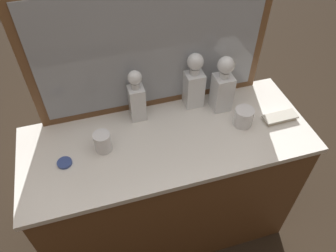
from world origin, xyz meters
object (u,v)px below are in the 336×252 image
(crystal_decanter_front, at_px, (194,85))
(silver_brush_far_right, at_px, (280,118))
(crystal_decanter_rear, at_px, (137,100))
(crystal_tumbler_left, at_px, (103,143))
(crystal_tumbler_far_left, at_px, (243,118))
(porcelain_dish, at_px, (65,163))
(crystal_decanter_right, at_px, (222,89))

(crystal_decanter_front, bearing_deg, silver_brush_far_right, -32.69)
(crystal_decanter_rear, relative_size, crystal_tumbler_left, 2.88)
(crystal_decanter_rear, bearing_deg, crystal_tumbler_far_left, -21.81)
(crystal_tumbler_left, height_order, porcelain_dish, crystal_tumbler_left)
(crystal_decanter_right, distance_m, silver_brush_far_right, 0.31)
(crystal_decanter_rear, bearing_deg, crystal_decanter_front, 4.12)
(crystal_decanter_rear, xyz_separation_m, silver_brush_far_right, (0.65, -0.21, -0.10))
(crystal_decanter_right, height_order, crystal_decanter_front, crystal_decanter_right)
(crystal_decanter_front, distance_m, crystal_tumbler_far_left, 0.28)
(crystal_decanter_right, distance_m, crystal_decanter_front, 0.14)
(crystal_decanter_rear, distance_m, silver_brush_far_right, 0.69)
(crystal_tumbler_left, relative_size, porcelain_dish, 1.49)
(crystal_decanter_right, bearing_deg, crystal_tumbler_left, -169.63)
(crystal_tumbler_far_left, bearing_deg, crystal_decanter_rear, 158.19)
(crystal_decanter_rear, distance_m, porcelain_dish, 0.42)
(crystal_decanter_front, bearing_deg, crystal_decanter_rear, -175.88)
(crystal_decanter_front, relative_size, crystal_tumbler_far_left, 3.24)
(porcelain_dish, bearing_deg, crystal_tumbler_left, 11.06)
(crystal_decanter_right, distance_m, crystal_tumbler_far_left, 0.17)
(crystal_decanter_front, xyz_separation_m, crystal_tumbler_far_left, (0.18, -0.21, -0.08))
(crystal_decanter_front, height_order, silver_brush_far_right, crystal_decanter_front)
(crystal_decanter_front, relative_size, silver_brush_far_right, 1.73)
(crystal_decanter_front, height_order, porcelain_dish, crystal_decanter_front)
(crystal_decanter_front, height_order, crystal_tumbler_left, crystal_decanter_front)
(crystal_decanter_rear, height_order, crystal_decanter_right, crystal_decanter_right)
(crystal_decanter_rear, distance_m, crystal_decanter_right, 0.41)
(crystal_tumbler_far_left, relative_size, silver_brush_far_right, 0.53)
(crystal_decanter_rear, height_order, crystal_tumbler_far_left, crystal_decanter_rear)
(crystal_decanter_rear, distance_m, crystal_decanter_front, 0.29)
(crystal_decanter_rear, height_order, crystal_decanter_front, crystal_decanter_front)
(crystal_decanter_rear, xyz_separation_m, crystal_decanter_right, (0.41, -0.05, 0.01))
(crystal_decanter_front, distance_m, crystal_tumbler_left, 0.51)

